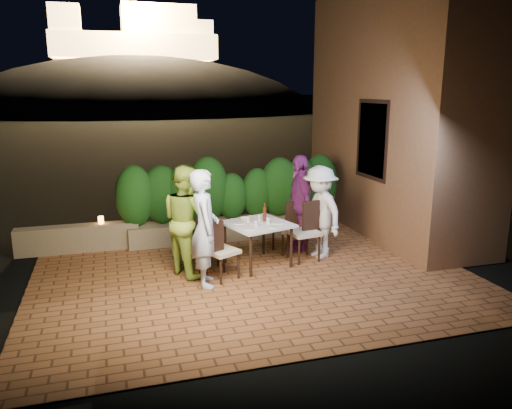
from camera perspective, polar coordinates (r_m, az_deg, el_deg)
name	(u,v)px	position (r m, az deg, el deg)	size (l,w,h in m)	color
ground	(257,280)	(8.09, 0.13, -8.64)	(400.00, 400.00, 0.00)	black
terrace_floor	(249,273)	(8.56, -0.84, -7.79)	(7.00, 6.00, 0.15)	brown
building_wall	(396,112)	(10.86, 15.72, 10.14)	(1.60, 5.00, 5.00)	brown
window_pane	(373,140)	(10.07, 13.26, 7.21)	(0.08, 1.00, 1.40)	black
window_frame	(373,140)	(10.06, 13.22, 7.21)	(0.06, 1.15, 1.55)	black
planter	(234,228)	(10.17, -2.53, -2.73)	(4.20, 0.55, 0.40)	#7D704F
hedge	(234,192)	(9.99, -2.57, 1.41)	(4.00, 0.70, 1.10)	#154312
parapet	(78,238)	(9.90, -19.66, -3.66)	(2.20, 0.30, 0.50)	#7D704F
hill	(140,142)	(67.68, -13.11, 6.93)	(52.00, 40.00, 22.00)	black
fortress	(134,26)	(67.74, -13.78, 19.21)	(26.00, 8.00, 8.00)	#FFCC7A
dining_table	(258,244)	(8.58, 0.19, -4.54)	(0.99, 0.99, 0.75)	white
plate_nw	(251,229)	(8.12, -0.63, -2.78)	(0.20, 0.20, 0.01)	white
plate_sw	(239,223)	(8.48, -2.01, -2.07)	(0.24, 0.24, 0.01)	white
plate_ne	(277,223)	(8.49, 2.45, -2.07)	(0.21, 0.21, 0.01)	white
plate_se	(265,218)	(8.79, 1.05, -1.52)	(0.22, 0.22, 0.01)	white
plate_centre	(256,223)	(8.46, 0.05, -2.11)	(0.21, 0.21, 0.01)	white
plate_front	(274,227)	(8.23, 2.06, -2.55)	(0.20, 0.20, 0.01)	white
glass_nw	(256,224)	(8.23, 0.00, -2.19)	(0.06, 0.06, 0.11)	silver
glass_sw	(248,219)	(8.53, -0.93, -1.69)	(0.06, 0.06, 0.10)	silver
glass_ne	(268,220)	(8.42, 1.39, -1.84)	(0.06, 0.06, 0.11)	silver
glass_se	(260,217)	(8.62, 0.41, -1.49)	(0.06, 0.06, 0.10)	silver
beer_bottle	(265,212)	(8.54, 0.99, -0.87)	(0.06, 0.06, 0.32)	#491D0C
bowl	(244,219)	(8.68, -1.35, -1.63)	(0.16, 0.16, 0.04)	white
chair_left_front	(222,250)	(7.96, -3.89, -5.19)	(0.45, 0.45, 0.96)	black
chair_left_back	(209,245)	(8.33, -5.44, -4.62)	(0.42, 0.42, 0.90)	black
chair_right_front	(304,231)	(8.82, 5.47, -3.04)	(0.49, 0.49, 1.06)	black
chair_right_back	(287,227)	(9.24, 3.52, -2.60)	(0.44, 0.44, 0.95)	black
diner_blue	(205,228)	(7.63, -5.88, -2.71)	(0.66, 0.43, 1.82)	silver
diner_green	(186,220)	(8.13, -7.97, -1.82)	(0.88, 0.68, 1.80)	#90B638
diner_white	(320,212)	(8.94, 7.29, -0.88)	(1.07, 0.62, 1.66)	white
diner_purple	(300,203)	(9.34, 5.02, 0.22)	(1.05, 0.44, 1.80)	#7E2A75
parapet_lamp	(101,220)	(9.79, -17.31, -1.71)	(0.10, 0.10, 0.14)	orange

